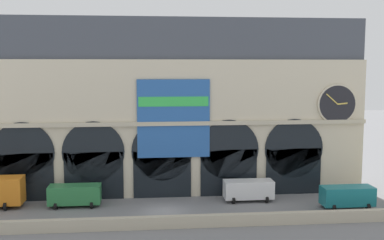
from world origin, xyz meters
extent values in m
plane|color=slate|center=(0.00, 0.00, 0.00)|extent=(200.00, 200.00, 0.00)
cube|color=#B2A891|center=(0.00, -4.85, 0.54)|extent=(90.00, 0.70, 1.08)
cube|color=beige|center=(0.00, 7.03, 7.47)|extent=(45.25, 4.06, 14.93)
cube|color=#424751|center=(0.00, 7.33, 17.20)|extent=(45.25, 3.46, 4.54)
cube|color=black|center=(-14.60, 4.95, 2.58)|extent=(6.24, 0.20, 5.15)
cylinder|color=black|center=(-14.60, 4.95, 5.15)|extent=(6.57, 0.20, 6.57)
cube|color=black|center=(-7.30, 4.95, 2.58)|extent=(6.24, 0.20, 5.15)
cylinder|color=black|center=(-7.30, 4.95, 5.15)|extent=(6.57, 0.20, 6.57)
cube|color=black|center=(0.00, 4.95, 2.58)|extent=(6.24, 0.20, 5.15)
cylinder|color=black|center=(0.00, 4.95, 5.15)|extent=(6.57, 0.20, 6.57)
cube|color=black|center=(7.30, 4.95, 2.58)|extent=(6.24, 0.20, 5.15)
cylinder|color=black|center=(7.30, 4.95, 5.15)|extent=(6.57, 0.20, 6.57)
cube|color=black|center=(14.60, 4.95, 2.58)|extent=(6.24, 0.20, 5.15)
cylinder|color=black|center=(14.60, 4.95, 5.15)|extent=(6.57, 0.20, 6.57)
cylinder|color=beige|center=(19.34, 4.85, 10.06)|extent=(4.43, 0.25, 4.43)
cylinder|color=black|center=(19.34, 4.73, 10.06)|extent=(4.10, 0.06, 4.10)
cube|color=gold|center=(19.90, 4.67, 10.11)|extent=(1.14, 0.04, 0.26)
cube|color=gold|center=(18.68, 4.65, 10.63)|extent=(1.40, 0.04, 1.23)
cube|color=#2659A5|center=(1.25, 4.83, 8.64)|extent=(7.78, 0.12, 8.40)
cube|color=green|center=(1.25, 4.75, 10.48)|extent=(7.47, 0.04, 1.04)
cube|color=#C0B49A|center=(0.00, 4.85, 8.11)|extent=(45.25, 0.50, 0.44)
cylinder|color=black|center=(-15.66, 1.82, 0.42)|extent=(0.28, 0.84, 0.84)
cylinder|color=black|center=(-15.66, 3.89, 0.42)|extent=(0.28, 0.84, 0.84)
cube|color=#2D7A42|center=(-9.00, 2.54, 1.27)|extent=(5.20, 2.00, 1.86)
cylinder|color=black|center=(-10.77, 1.64, 0.34)|extent=(0.28, 0.68, 0.68)
cylinder|color=black|center=(-10.77, 3.44, 0.34)|extent=(0.28, 0.68, 0.68)
cylinder|color=black|center=(-7.23, 1.64, 0.34)|extent=(0.28, 0.68, 0.68)
cylinder|color=black|center=(-7.23, 3.44, 0.34)|extent=(0.28, 0.68, 0.68)
cube|color=white|center=(9.02, 2.72, 1.27)|extent=(5.20, 2.00, 1.86)
cylinder|color=black|center=(7.26, 1.82, 0.34)|extent=(0.28, 0.68, 0.68)
cylinder|color=black|center=(7.26, 3.62, 0.34)|extent=(0.28, 0.68, 0.68)
cylinder|color=black|center=(10.79, 1.82, 0.34)|extent=(0.28, 0.68, 0.68)
cylinder|color=black|center=(10.79, 3.62, 0.34)|extent=(0.28, 0.68, 0.68)
cube|color=#19727A|center=(18.38, -0.75, 1.27)|extent=(5.20, 2.00, 1.86)
cylinder|color=black|center=(16.61, -1.65, 0.34)|extent=(0.28, 0.68, 0.68)
cylinder|color=black|center=(16.61, 0.15, 0.34)|extent=(0.28, 0.68, 0.68)
cylinder|color=black|center=(20.15, -1.65, 0.34)|extent=(0.28, 0.68, 0.68)
cylinder|color=black|center=(20.15, 0.15, 0.34)|extent=(0.28, 0.68, 0.68)
camera|label=1|loc=(-1.78, -44.87, 14.23)|focal=43.85mm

